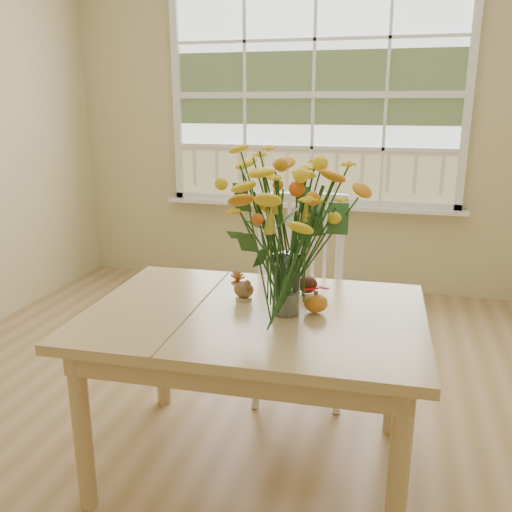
# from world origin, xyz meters

# --- Properties ---
(floor) EXTENTS (4.00, 4.50, 0.01)m
(floor) POSITION_xyz_m (0.00, 0.00, -0.01)
(floor) COLOR #9A794A
(floor) RESTS_ON ground
(wall_back) EXTENTS (4.00, 0.02, 2.70)m
(wall_back) POSITION_xyz_m (0.00, 2.25, 1.35)
(wall_back) COLOR #C9BC80
(wall_back) RESTS_ON floor
(window) EXTENTS (2.42, 0.12, 1.74)m
(window) POSITION_xyz_m (0.00, 2.21, 1.53)
(window) COLOR silver
(window) RESTS_ON wall_back
(dining_table) EXTENTS (1.35, 0.98, 0.70)m
(dining_table) POSITION_xyz_m (0.17, -0.18, 0.61)
(dining_table) COLOR tan
(dining_table) RESTS_ON floor
(windsor_chair) EXTENTS (0.54, 0.52, 1.02)m
(windsor_chair) POSITION_xyz_m (0.22, 0.55, 0.57)
(windsor_chair) COLOR white
(windsor_chair) RESTS_ON floor
(flower_vase) EXTENTS (0.50, 0.50, 0.59)m
(flower_vase) POSITION_xyz_m (0.29, -0.18, 1.06)
(flower_vase) COLOR white
(flower_vase) RESTS_ON dining_table
(pumpkin) EXTENTS (0.09, 0.09, 0.07)m
(pumpkin) POSITION_xyz_m (0.40, -0.14, 0.74)
(pumpkin) COLOR orange
(pumpkin) RESTS_ON dining_table
(turkey_figurine) EXTENTS (0.10, 0.08, 0.11)m
(turkey_figurine) POSITION_xyz_m (0.09, -0.07, 0.75)
(turkey_figurine) COLOR #CCB78C
(turkey_figurine) RESTS_ON dining_table
(dark_gourd) EXTENTS (0.13, 0.08, 0.08)m
(dark_gourd) POSITION_xyz_m (0.34, 0.07, 0.74)
(dark_gourd) COLOR #38160F
(dark_gourd) RESTS_ON dining_table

